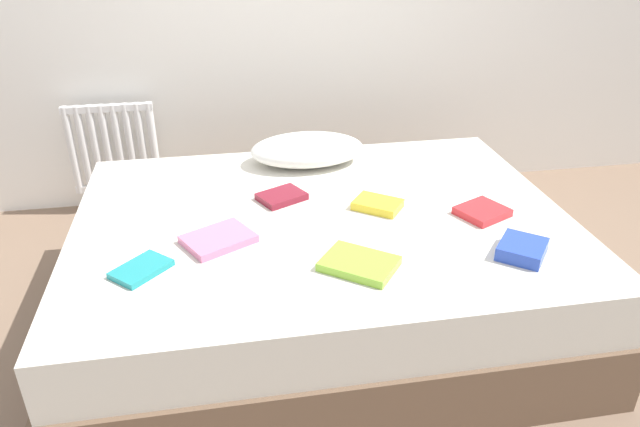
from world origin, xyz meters
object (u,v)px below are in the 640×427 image
pillow (307,149)px  textbook_yellow (378,204)px  radiator (114,148)px  textbook_red (482,212)px  bed (322,268)px  textbook_pink (218,239)px  textbook_maroon (282,197)px  textbook_blue (522,249)px  textbook_teal (141,269)px  textbook_lime (359,264)px

pillow → textbook_yellow: 0.57m
radiator → textbook_red: radiator is taller
bed → textbook_pink: (-0.42, -0.15, 0.27)m
pillow → radiator: bearing=146.7°
textbook_yellow → pillow: bearing=148.6°
pillow → textbook_maroon: size_ratio=2.94×
radiator → textbook_blue: bearing=-45.1°
bed → textbook_teal: size_ratio=10.58×
textbook_pink → pillow: bearing=28.9°
textbook_blue → textbook_teal: 1.33m
textbook_yellow → textbook_pink: bearing=-128.8°
textbook_pink → textbook_maroon: same height
pillow → textbook_yellow: bearing=-68.3°
textbook_teal → textbook_yellow: size_ratio=1.02×
textbook_yellow → textbook_lime: bearing=-76.0°
textbook_maroon → textbook_lime: bearing=-97.5°
radiator → bed: bearing=-50.8°
bed → textbook_yellow: 0.36m
pillow → textbook_lime: (0.03, -0.95, -0.05)m
textbook_maroon → textbook_yellow: (0.38, -0.15, 0.00)m
bed → textbook_pink: size_ratio=8.32×
textbook_pink → textbook_yellow: size_ratio=1.30×
textbook_red → textbook_maroon: (-0.78, 0.28, -0.00)m
bed → textbook_blue: (0.64, -0.43, 0.28)m
pillow → textbook_lime: pillow is taller
textbook_red → textbook_teal: bearing=162.6°
pillow → bed: bearing=-92.7°
textbook_blue → textbook_yellow: size_ratio=0.92×
bed → textbook_blue: size_ratio=11.74×
textbook_pink → textbook_blue: size_ratio=1.41×
textbook_teal → textbook_blue: bearing=-51.3°
textbook_lime → bed: bearing=135.2°
radiator → pillow: radiator is taller
bed → textbook_teal: textbook_teal is taller
textbook_lime → textbook_teal: bearing=-150.7°
textbook_maroon → textbook_yellow: size_ratio=1.00×
textbook_blue → textbook_teal: size_ratio=0.90×
textbook_yellow → textbook_maroon: bearing=-164.6°
textbook_red → textbook_pink: bearing=156.3°
textbook_teal → pillow: bearing=4.1°
pillow → textbook_yellow: (0.21, -0.52, -0.05)m
radiator → textbook_lime: 1.91m
textbook_pink → textbook_red: textbook_red is taller
textbook_lime → textbook_maroon: (-0.20, 0.57, -0.00)m
textbook_lime → textbook_yellow: textbook_yellow is taller
pillow → textbook_blue: pillow is taller
textbook_pink → textbook_maroon: size_ratio=1.30×
bed → textbook_yellow: bearing=4.3°
textbook_lime → textbook_teal: 0.74m
textbook_pink → textbook_blue: bearing=-43.1°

